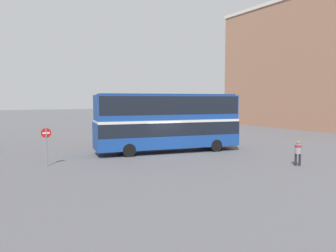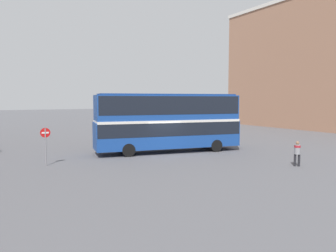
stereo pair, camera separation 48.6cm
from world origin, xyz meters
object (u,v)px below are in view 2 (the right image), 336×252
(parked_car_kerb_near, at_px, (195,127))
(no_entry_sign, at_px, (45,140))
(double_decker_bus, at_px, (168,119))
(pedestrian_foreground, at_px, (297,151))

(parked_car_kerb_near, relative_size, no_entry_sign, 1.85)
(double_decker_bus, distance_m, pedestrian_foreground, 9.89)
(pedestrian_foreground, relative_size, parked_car_kerb_near, 0.36)
(no_entry_sign, bearing_deg, pedestrian_foreground, -30.48)
(double_decker_bus, xyz_separation_m, pedestrian_foreground, (4.18, -8.81, -1.65))
(double_decker_bus, height_order, parked_car_kerb_near, double_decker_bus)
(pedestrian_foreground, xyz_separation_m, parked_car_kerb_near, (5.89, 19.64, -0.18))
(double_decker_bus, height_order, no_entry_sign, double_decker_bus)
(pedestrian_foreground, height_order, parked_car_kerb_near, pedestrian_foreground)
(parked_car_kerb_near, bearing_deg, double_decker_bus, 53.49)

